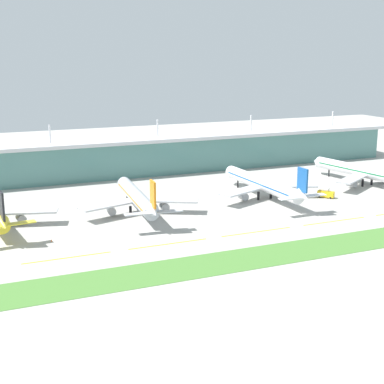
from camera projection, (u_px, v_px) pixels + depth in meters
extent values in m
plane|color=#A8A59E|center=(249.00, 223.00, 216.32)|extent=(600.00, 600.00, 0.00)
cube|color=slate|center=(154.00, 155.00, 309.12)|extent=(280.00, 28.00, 17.85)
cube|color=silver|center=(154.00, 137.00, 306.80)|extent=(288.00, 34.00, 1.80)
cylinder|color=silver|center=(50.00, 134.00, 279.06)|extent=(0.90, 0.90, 9.00)
cylinder|color=silver|center=(158.00, 128.00, 300.53)|extent=(0.90, 0.90, 9.00)
cylinder|color=silver|center=(251.00, 123.00, 322.00)|extent=(0.90, 0.90, 9.00)
cylinder|color=silver|center=(333.00, 119.00, 343.47)|extent=(0.90, 0.90, 9.00)
cone|color=yellow|center=(4.00, 225.00, 186.81)|extent=(5.59, 7.10, 5.72)
cube|color=black|center=(1.00, 205.00, 186.14)|extent=(1.36, 6.44, 9.50)
cube|color=yellow|center=(20.00, 223.00, 189.89)|extent=(10.28, 4.22, 0.36)
cube|color=#B7BABF|center=(25.00, 211.00, 212.32)|extent=(24.94, 13.17, 0.70)
cylinder|color=gray|center=(21.00, 218.00, 213.63)|extent=(3.65, 4.81, 3.20)
cylinder|color=black|center=(0.00, 223.00, 210.16)|extent=(1.10, 1.10, 3.60)
cylinder|color=#ADB2BC|center=(136.00, 197.00, 228.81)|extent=(10.67, 52.01, 5.80)
cone|color=#ADB2BC|center=(123.00, 182.00, 254.57)|extent=(5.86, 4.50, 5.51)
cone|color=#ADB2BC|center=(154.00, 212.00, 201.84)|extent=(5.54, 7.06, 5.72)
cube|color=orange|center=(153.00, 194.00, 201.24)|extent=(1.30, 6.44, 9.50)
cube|color=#ADB2BC|center=(138.00, 214.00, 200.71)|extent=(10.26, 4.13, 0.36)
cube|color=#ADB2BC|center=(169.00, 211.00, 203.98)|extent=(10.26, 4.13, 0.36)
cube|color=#B7BABF|center=(109.00, 205.00, 221.46)|extent=(24.94, 13.36, 0.70)
cylinder|color=gray|center=(111.00, 211.00, 223.81)|extent=(3.61, 4.78, 3.20)
cube|color=#B7BABF|center=(168.00, 200.00, 228.59)|extent=(24.43, 17.09, 0.70)
cylinder|color=gray|center=(165.00, 206.00, 230.23)|extent=(3.61, 4.78, 3.20)
cylinder|color=black|center=(127.00, 197.00, 247.85)|extent=(0.70, 0.70, 3.60)
cylinder|color=black|center=(130.00, 211.00, 226.19)|extent=(1.10, 1.10, 3.60)
cylinder|color=black|center=(146.00, 209.00, 228.09)|extent=(1.10, 1.10, 3.60)
cube|color=orange|center=(136.00, 196.00, 228.71)|extent=(10.22, 46.87, 0.60)
cylinder|color=white|center=(261.00, 183.00, 252.50)|extent=(6.99, 57.15, 5.80)
cone|color=white|center=(229.00, 171.00, 279.50)|extent=(5.59, 4.11, 5.51)
cone|color=white|center=(303.00, 196.00, 224.33)|extent=(5.07, 6.73, 5.72)
cube|color=#19519E|center=(303.00, 180.00, 223.69)|extent=(0.83, 6.41, 9.50)
cube|color=white|center=(291.00, 198.00, 222.61)|extent=(10.06, 3.41, 0.36)
cube|color=white|center=(314.00, 195.00, 227.03)|extent=(10.06, 3.41, 0.36)
cube|color=#B7BABF|center=(243.00, 191.00, 244.07)|extent=(24.74, 15.70, 0.70)
cylinder|color=gray|center=(243.00, 196.00, 246.49)|extent=(3.29, 4.57, 3.20)
cube|color=#B7BABF|center=(290.00, 186.00, 253.72)|extent=(24.85, 14.88, 0.70)
cylinder|color=gray|center=(285.00, 191.00, 255.17)|extent=(3.29, 4.57, 3.20)
cylinder|color=black|center=(238.00, 184.00, 272.54)|extent=(0.70, 0.70, 3.60)
cylinder|color=black|center=(258.00, 196.00, 249.67)|extent=(1.10, 1.10, 3.60)
cylinder|color=black|center=(271.00, 194.00, 252.24)|extent=(1.10, 1.10, 3.60)
cube|color=#19519E|center=(261.00, 182.00, 252.41)|extent=(6.91, 51.45, 0.60)
cylinder|color=silver|center=(363.00, 172.00, 277.67)|extent=(15.18, 59.72, 5.80)
cone|color=silver|center=(316.00, 161.00, 303.75)|extent=(6.08, 4.82, 5.51)
cube|color=#B7BABF|center=(353.00, 179.00, 268.11)|extent=(24.06, 18.23, 0.70)
cylinder|color=gray|center=(352.00, 184.00, 270.58)|extent=(3.87, 4.95, 3.20)
cylinder|color=gray|center=(382.00, 178.00, 281.81)|extent=(3.87, 4.95, 3.20)
cylinder|color=black|center=(329.00, 173.00, 297.11)|extent=(0.70, 0.70, 3.60)
cylinder|color=black|center=(363.00, 183.00, 274.66)|extent=(1.10, 1.10, 3.60)
cylinder|color=black|center=(372.00, 181.00, 277.99)|extent=(1.10, 1.10, 3.60)
cube|color=#146B38|center=(363.00, 171.00, 277.58)|extent=(14.27, 53.84, 0.60)
cube|color=yellow|center=(67.00, 258.00, 178.97)|extent=(28.00, 0.70, 0.04)
cube|color=yellow|center=(168.00, 244.00, 192.00)|extent=(28.00, 0.70, 0.04)
cube|color=yellow|center=(257.00, 232.00, 205.04)|extent=(28.00, 0.70, 0.04)
cube|color=yellow|center=(334.00, 221.00, 218.07)|extent=(28.00, 0.70, 0.04)
cube|color=#477A33|center=(300.00, 250.00, 185.66)|extent=(300.00, 18.00, 0.10)
cube|color=gold|center=(326.00, 194.00, 253.29)|extent=(6.43, 7.30, 2.60)
cylinder|color=silver|center=(324.00, 189.00, 253.15)|extent=(4.01, 4.39, 2.00)
cylinder|color=black|center=(332.00, 197.00, 253.38)|extent=(0.82, 0.93, 0.90)
cylinder|color=black|center=(331.00, 198.00, 251.40)|extent=(0.82, 0.93, 0.90)
cylinder|color=black|center=(321.00, 196.00, 255.79)|extent=(0.82, 0.93, 0.90)
cylinder|color=black|center=(319.00, 197.00, 253.81)|extent=(0.82, 0.93, 0.90)
cone|color=orange|center=(51.00, 240.00, 194.67)|extent=(0.56, 0.56, 0.70)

